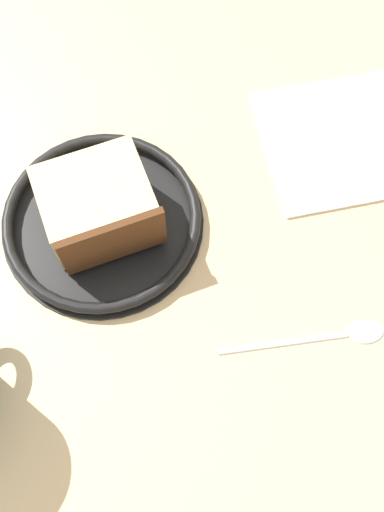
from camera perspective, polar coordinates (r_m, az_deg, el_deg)
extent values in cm
cube|color=tan|center=(49.45, -4.19, -7.13)|extent=(114.87, 114.87, 2.08)
cylinder|color=black|center=(51.88, -8.86, 3.12)|extent=(17.55, 17.55, 0.64)
torus|color=black|center=(51.16, -8.99, 3.50)|extent=(17.11, 17.11, 0.96)
cube|color=#472814|center=(51.33, -8.96, 3.41)|extent=(7.51, 9.03, 0.60)
cube|color=#DBC184|center=(48.68, -9.47, 4.96)|extent=(7.51, 9.03, 5.41)
cube|color=#472814|center=(46.95, -8.12, 1.13)|extent=(1.12, 8.64, 5.41)
ellipsoid|color=silver|center=(49.84, 16.57, -6.97)|extent=(2.76, 3.44, 0.80)
cylinder|color=silver|center=(48.28, 8.87, -8.30)|extent=(3.47, 10.33, 0.50)
cube|color=white|center=(57.22, 14.08, 10.86)|extent=(16.21, 16.33, 0.60)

